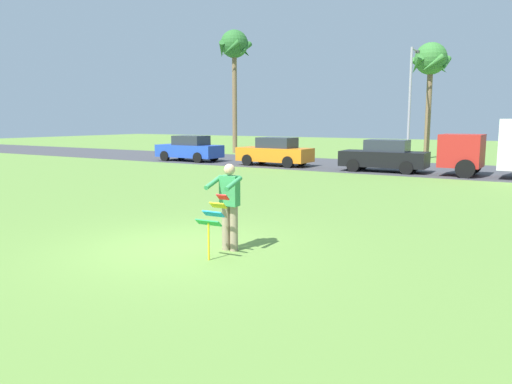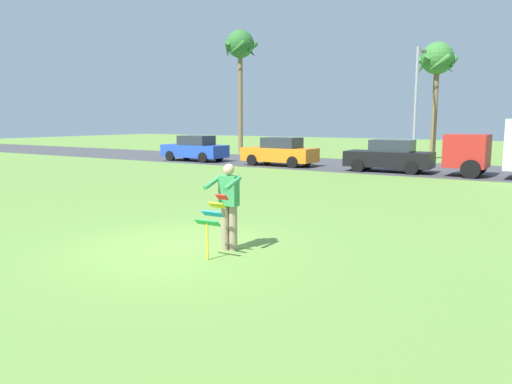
{
  "view_description": "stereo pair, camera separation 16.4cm",
  "coord_description": "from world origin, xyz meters",
  "views": [
    {
      "loc": [
        6.41,
        -7.59,
        2.58
      ],
      "look_at": [
        0.98,
        1.38,
        1.05
      ],
      "focal_mm": 34.8,
      "sensor_mm": 36.0,
      "label": 1
    },
    {
      "loc": [
        6.55,
        -7.5,
        2.58
      ],
      "look_at": [
        0.98,
        1.38,
        1.05
      ],
      "focal_mm": 34.8,
      "sensor_mm": 36.0,
      "label": 2
    }
  ],
  "objects": [
    {
      "name": "parked_car_black",
      "position": [
        -0.92,
        16.87,
        0.77
      ],
      "size": [
        4.26,
        1.96,
        1.6
      ],
      "color": "black",
      "rests_on": "ground"
    },
    {
      "name": "ground_plane",
      "position": [
        0.0,
        0.0,
        0.0
      ],
      "size": [
        120.0,
        120.0,
        0.0
      ],
      "primitive_type": "plane",
      "color": "olive"
    },
    {
      "name": "palm_tree_left_near",
      "position": [
        -15.15,
        24.8,
        7.86
      ],
      "size": [
        2.58,
        2.71,
        9.34
      ],
      "color": "brown",
      "rests_on": "ground"
    },
    {
      "name": "streetlight_pole",
      "position": [
        -1.64,
        24.29,
        4.0
      ],
      "size": [
        0.24,
        1.65,
        7.0
      ],
      "color": "#9E9EA3",
      "rests_on": "ground"
    },
    {
      "name": "road_strip",
      "position": [
        0.0,
        19.27,
        0.01
      ],
      "size": [
        120.0,
        8.0,
        0.01
      ],
      "primitive_type": "cube",
      "color": "#424247",
      "rests_on": "ground"
    },
    {
      "name": "palm_tree_right_near",
      "position": [
        -1.15,
        27.18,
        6.28
      ],
      "size": [
        2.58,
        2.71,
        7.64
      ],
      "color": "brown",
      "rests_on": "ground"
    },
    {
      "name": "kite_held",
      "position": [
        1.03,
        -0.25,
        0.8
      ],
      "size": [
        0.52,
        0.64,
        1.18
      ],
      "color": "red",
      "rests_on": "ground"
    },
    {
      "name": "parked_car_orange",
      "position": [
        -7.16,
        16.87,
        0.77
      ],
      "size": [
        4.22,
        1.88,
        1.6
      ],
      "color": "orange",
      "rests_on": "ground"
    },
    {
      "name": "parked_car_blue",
      "position": [
        -13.29,
        16.87,
        0.77
      ],
      "size": [
        4.21,
        1.85,
        1.6
      ],
      "color": "#2347B7",
      "rests_on": "ground"
    },
    {
      "name": "person_kite_flyer",
      "position": [
        0.98,
        0.36,
        0.95
      ],
      "size": [
        0.59,
        0.69,
        1.73
      ],
      "color": "gray",
      "rests_on": "ground"
    }
  ]
}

